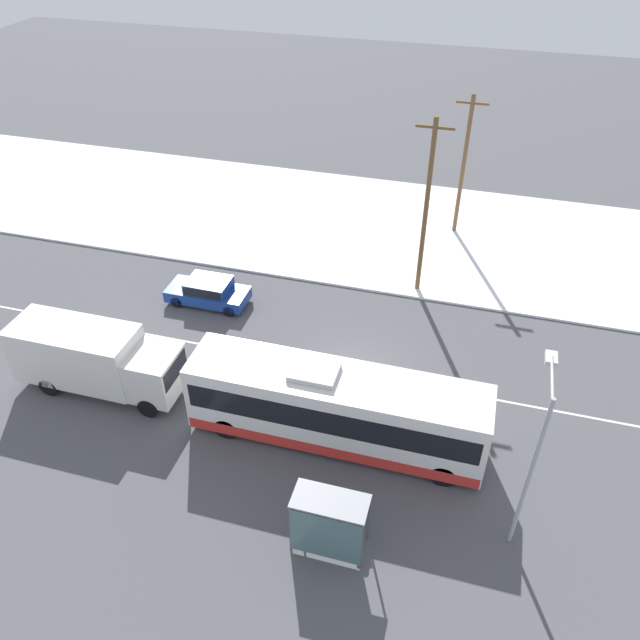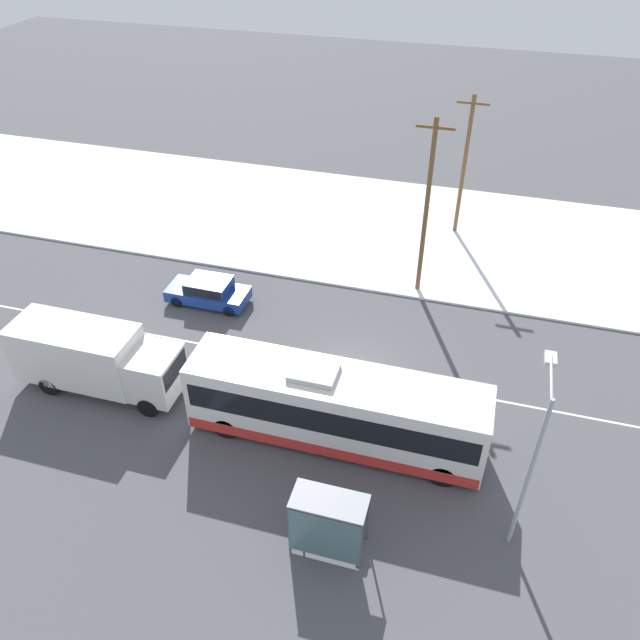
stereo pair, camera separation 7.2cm
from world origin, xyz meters
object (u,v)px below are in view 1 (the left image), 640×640
object	(u,v)px
sedan_car	(208,290)
streetlamp	(536,445)
bus_shelter	(328,521)
city_bus	(336,408)
utility_pole_roadside	(426,208)
pedestrian_at_stop	(355,504)
box_truck	(94,357)
utility_pole_snowlot	(464,165)

from	to	relation	value
sedan_car	streetlamp	world-z (taller)	streetlamp
bus_shelter	streetlamp	distance (m)	7.01
city_bus	utility_pole_roadside	bearing A→B (deg)	82.12
pedestrian_at_stop	streetlamp	size ratio (longest dim) A/B	0.25
box_truck	utility_pole_snowlot	size ratio (longest dim) A/B	0.87
utility_pole_roadside	utility_pole_snowlot	size ratio (longest dim) A/B	1.12
city_bus	pedestrian_at_stop	size ratio (longest dim) A/B	6.90
sedan_car	bus_shelter	xyz separation A→B (m)	(9.76, -12.28, 0.90)
utility_pole_roadside	streetlamp	bearing A→B (deg)	-68.66
box_truck	utility_pole_roadside	distance (m)	17.02
sedan_car	city_bus	bearing A→B (deg)	140.17
sedan_car	utility_pole_roadside	world-z (taller)	utility_pole_roadside
bus_shelter	sedan_car	bearing A→B (deg)	128.46
streetlamp	sedan_car	bearing A→B (deg)	148.30
utility_pole_roadside	utility_pole_snowlot	world-z (taller)	utility_pole_roadside
city_bus	bus_shelter	distance (m)	5.12
utility_pole_roadside	pedestrian_at_stop	bearing A→B (deg)	-89.68
pedestrian_at_stop	city_bus	bearing A→B (deg)	114.35
box_truck	sedan_car	size ratio (longest dim) A/B	1.75
sedan_car	utility_pole_roadside	xyz separation A→B (m)	(10.29, 4.14, 4.15)
pedestrian_at_stop	bus_shelter	distance (m)	1.60
utility_pole_snowlot	city_bus	bearing A→B (deg)	-98.74
sedan_car	utility_pole_roadside	distance (m)	11.84
box_truck	pedestrian_at_stop	xyz separation A→B (m)	(12.37, -3.76, -0.66)
sedan_car	utility_pole_snowlot	bearing A→B (deg)	-136.19
sedan_car	utility_pole_snowlot	world-z (taller)	utility_pole_snowlot
city_bus	utility_pole_roadside	distance (m)	11.96
city_bus	box_truck	bearing A→B (deg)	179.56
pedestrian_at_stop	box_truck	bearing A→B (deg)	163.11
city_bus	sedan_car	xyz separation A→B (m)	(-8.72, 7.27, -0.93)
pedestrian_at_stop	bus_shelter	bearing A→B (deg)	-115.01
city_bus	bus_shelter	size ratio (longest dim) A/B	4.66
box_truck	streetlamp	size ratio (longest dim) A/B	1.08
city_bus	box_truck	size ratio (longest dim) A/B	1.59
sedan_car	box_truck	bearing A→B (deg)	74.48
bus_shelter	utility_pole_roadside	bearing A→B (deg)	88.12
sedan_car	pedestrian_at_stop	bearing A→B (deg)	133.48
city_bus	bus_shelter	bearing A→B (deg)	-78.28
box_truck	pedestrian_at_stop	size ratio (longest dim) A/B	4.35
city_bus	streetlamp	xyz separation A→B (m)	(6.98, -2.43, 2.64)
box_truck	pedestrian_at_stop	bearing A→B (deg)	-16.89
utility_pole_snowlot	sedan_car	bearing A→B (deg)	-136.19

